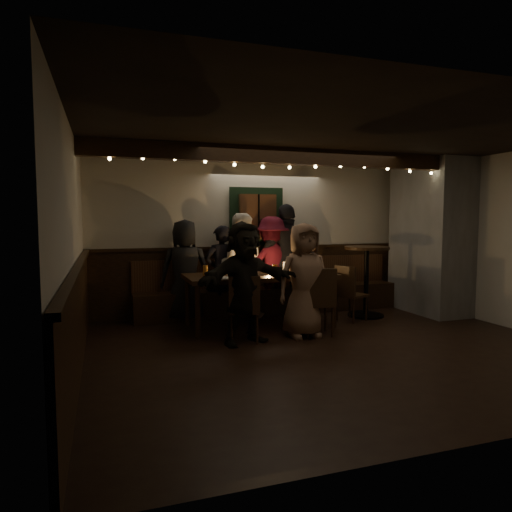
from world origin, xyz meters
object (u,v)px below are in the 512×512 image
object	(u,v)px
chair_near_left	(244,305)
person_a	(185,271)
person_b	(221,272)
dining_table	(260,279)
person_g	(304,280)
chair_end	(349,290)
person_f	(244,283)
person_e	(288,259)
person_c	(240,266)
high_top	(366,272)
chair_near_right	(319,298)
person_d	(272,266)

from	to	relation	value
chair_near_left	person_a	xyz separation A→B (m)	(-0.51, 1.53, 0.30)
person_b	dining_table	bearing A→B (deg)	109.32
chair_near_left	person_g	xyz separation A→B (m)	(0.87, 0.06, 0.28)
chair_end	person_f	world-z (taller)	person_f
chair_end	person_e	xyz separation A→B (m)	(-0.69, 0.86, 0.44)
dining_table	person_b	xyz separation A→B (m)	(-0.41, 0.76, 0.03)
dining_table	chair_end	xyz separation A→B (m)	(1.43, -0.12, -0.23)
dining_table	person_e	bearing A→B (deg)	44.71
person_c	high_top	bearing A→B (deg)	-179.20
high_top	person_f	bearing A→B (deg)	-158.73
chair_near_left	chair_end	bearing A→B (deg)	19.40
dining_table	chair_near_right	size ratio (longest dim) A/B	2.35
chair_end	person_g	distance (m)	1.25
high_top	person_b	size ratio (longest dim) A/B	0.77
dining_table	person_b	bearing A→B (deg)	118.32
person_a	person_g	xyz separation A→B (m)	(1.38, -1.47, -0.02)
chair_near_left	person_b	xyz separation A→B (m)	(0.08, 1.56, 0.25)
chair_near_right	chair_near_left	bearing A→B (deg)	-179.42
dining_table	person_a	size ratio (longest dim) A/B	1.38
chair_end	person_d	xyz separation A→B (m)	(-0.96, 0.90, 0.33)
chair_near_right	chair_end	distance (m)	1.08
person_b	person_f	distance (m)	1.57
person_d	person_e	world-z (taller)	person_e
high_top	person_a	distance (m)	2.97
high_top	person_b	bearing A→B (deg)	164.78
person_c	person_e	distance (m)	0.86
person_f	chair_near_right	bearing A→B (deg)	-15.92
person_e	person_f	size ratio (longest dim) A/B	1.17
chair_end	person_a	bearing A→B (deg)	160.73
person_e	chair_near_left	bearing A→B (deg)	46.33
person_b	person_d	world-z (taller)	person_d
chair_end	person_g	bearing A→B (deg)	-149.57
dining_table	person_g	world-z (taller)	person_g
chair_near_right	high_top	bearing A→B (deg)	34.81
chair_near_left	chair_near_right	xyz separation A→B (m)	(1.08, 0.01, 0.03)
person_a	person_d	world-z (taller)	person_d
person_c	person_d	bearing A→B (deg)	-156.71
person_c	chair_end	bearing A→B (deg)	168.51
chair_end	high_top	bearing A→B (deg)	27.87
person_d	person_f	distance (m)	1.86
chair_end	person_b	distance (m)	2.06
dining_table	person_a	xyz separation A→B (m)	(-1.00, 0.73, 0.08)
chair_near_left	person_b	distance (m)	1.58
chair_near_left	person_e	world-z (taller)	person_e
dining_table	chair_near_right	distance (m)	1.00
chair_end	high_top	xyz separation A→B (m)	(0.47, 0.25, 0.24)
chair_near_left	person_f	xyz separation A→B (m)	(0.00, -0.00, 0.30)
chair_near_right	high_top	distance (m)	1.62
high_top	person_d	size ratio (longest dim) A/B	0.70
chair_end	person_a	world-z (taller)	person_a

